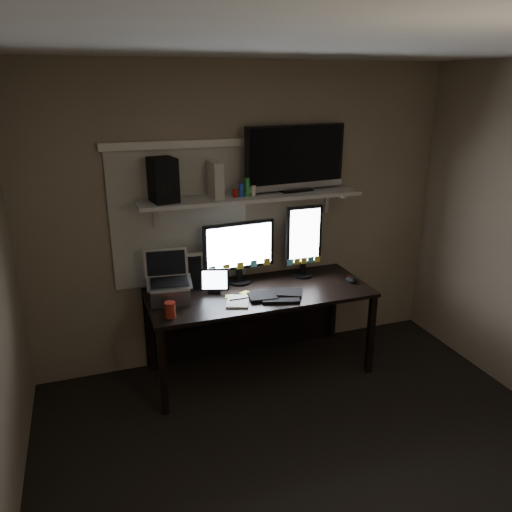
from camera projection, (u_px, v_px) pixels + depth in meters
name	position (u px, v px, depth m)	size (l,w,h in m)	color
floor	(338.00, 490.00, 3.01)	(3.60, 3.60, 0.00)	black
ceiling	(369.00, 40.00, 2.18)	(3.60, 3.60, 0.00)	silver
back_wall	(245.00, 218.00, 4.20)	(3.60, 3.60, 0.00)	#756554
window_blinds	(180.00, 218.00, 4.00)	(1.10, 0.02, 1.10)	beige
desk	(255.00, 305.00, 4.21)	(1.80, 0.75, 0.73)	black
wall_shelf	(251.00, 197.00, 3.97)	(1.80, 0.35, 0.03)	#B5B5B0
monitor_landscape	(239.00, 252.00, 4.12)	(0.62, 0.06, 0.54)	black
monitor_portrait	(304.00, 241.00, 4.25)	(0.32, 0.06, 0.64)	black
keyboard	(276.00, 295.00, 3.93)	(0.44, 0.17, 0.03)	black
mouse	(351.00, 280.00, 4.21)	(0.07, 0.11, 0.04)	black
notepad	(238.00, 302.00, 3.83)	(0.17, 0.23, 0.01)	silver
tablet	(214.00, 281.00, 3.97)	(0.23, 0.10, 0.20)	black
file_sorter	(187.00, 271.00, 4.06)	(0.23, 0.10, 0.29)	black
laptop	(169.00, 278.00, 3.79)	(0.34, 0.27, 0.38)	#ADADB2
cup	(170.00, 310.00, 3.57)	(0.08, 0.08, 0.12)	maroon
sticky_notes	(242.00, 296.00, 3.93)	(0.32, 0.23, 0.00)	yellow
tv	(295.00, 159.00, 4.04)	(0.88, 0.16, 0.53)	black
game_console	(215.00, 180.00, 3.85)	(0.07, 0.23, 0.27)	beige
speaker	(163.00, 180.00, 3.69)	(0.18, 0.22, 0.33)	black
bottles	(244.00, 187.00, 3.89)	(0.24, 0.05, 0.15)	#A50F0C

